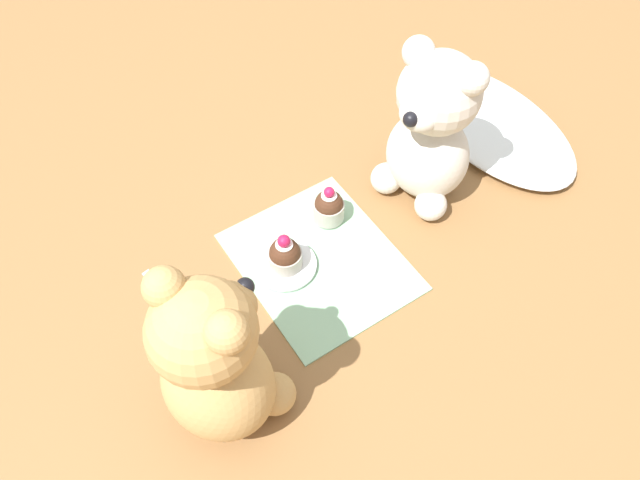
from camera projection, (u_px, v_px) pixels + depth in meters
name	position (u px, v px, depth m)	size (l,w,h in m)	color
ground_plane	(320.00, 262.00, 0.93)	(4.00, 4.00, 0.00)	olive
knitted_placemat	(320.00, 261.00, 0.92)	(0.26, 0.22, 0.01)	#8EBC99
tulle_cloth	(491.00, 123.00, 1.08)	(0.35, 0.19, 0.03)	white
teddy_bear_cream	(431.00, 131.00, 0.91)	(0.16, 0.15, 0.27)	silver
teddy_bear_tan	(216.00, 363.00, 0.69)	(0.17, 0.17, 0.27)	tan
cupcake_near_cream_bear	(329.00, 207.00, 0.95)	(0.05, 0.05, 0.07)	#B2ADA3
saucer_plate	(286.00, 265.00, 0.91)	(0.09, 0.09, 0.01)	silver
cupcake_near_tan_bear	(285.00, 255.00, 0.89)	(0.05, 0.05, 0.07)	#B2ADA3
teaspoon	(172.00, 300.00, 0.88)	(0.14, 0.01, 0.01)	silver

